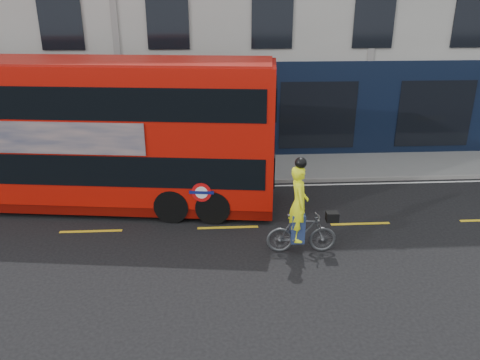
{
  "coord_description": "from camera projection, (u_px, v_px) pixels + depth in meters",
  "views": [
    {
      "loc": [
        3.61,
        -10.91,
        6.34
      ],
      "look_at": [
        4.39,
        2.02,
        1.3
      ],
      "focal_mm": 35.0,
      "sensor_mm": 36.0,
      "label": 1
    }
  ],
  "objects": [
    {
      "name": "ground",
      "position": [
        77.0,
        258.0,
        12.24
      ],
      "size": [
        120.0,
        120.0,
        0.0
      ],
      "primitive_type": "plane",
      "color": "black",
      "rests_on": "ground"
    },
    {
      "name": "pavement",
      "position": [
        121.0,
        171.0,
        18.26
      ],
      "size": [
        60.0,
        3.0,
        0.12
      ],
      "primitive_type": "cube",
      "color": "slate",
      "rests_on": "ground"
    },
    {
      "name": "kerb",
      "position": [
        114.0,
        185.0,
        16.87
      ],
      "size": [
        60.0,
        0.12,
        0.13
      ],
      "primitive_type": "cube",
      "color": "slate",
      "rests_on": "ground"
    },
    {
      "name": "road_edge_line",
      "position": [
        112.0,
        190.0,
        16.61
      ],
      "size": [
        58.0,
        0.1,
        0.01
      ],
      "primitive_type": "cube",
      "color": "silver",
      "rests_on": "ground"
    },
    {
      "name": "lane_dashes",
      "position": [
        91.0,
        231.0,
        13.63
      ],
      "size": [
        58.0,
        0.12,
        0.01
      ],
      "primitive_type": null,
      "color": "yellow",
      "rests_on": "ground"
    },
    {
      "name": "bus",
      "position": [
        92.0,
        133.0,
        14.65
      ],
      "size": [
        11.79,
        4.07,
        4.66
      ],
      "rotation": [
        0.0,
        0.0,
        -0.13
      ],
      "color": "#BB1107",
      "rests_on": "ground"
    },
    {
      "name": "cyclist",
      "position": [
        301.0,
        221.0,
        12.21
      ],
      "size": [
        1.88,
        0.76,
        2.67
      ],
      "rotation": [
        0.0,
        0.0,
        -0.03
      ],
      "color": "#46484B",
      "rests_on": "ground"
    }
  ]
}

